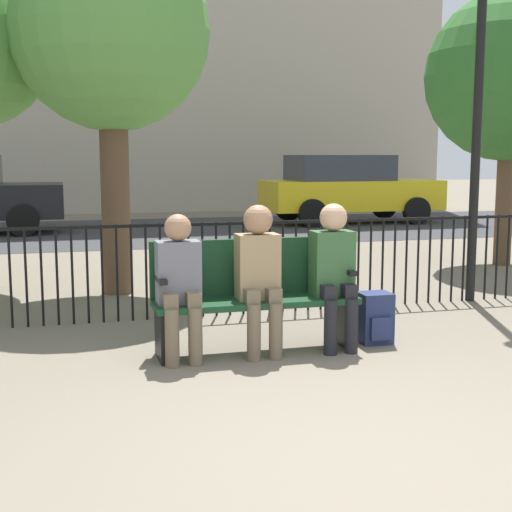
# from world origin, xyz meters

# --- Properties ---
(ground_plane) EXTENTS (80.00, 80.00, 0.00)m
(ground_plane) POSITION_xyz_m (0.00, 0.00, 0.00)
(ground_plane) COLOR #706656
(park_bench) EXTENTS (1.67, 0.45, 0.92)m
(park_bench) POSITION_xyz_m (0.00, 2.31, 0.49)
(park_bench) COLOR #14381E
(park_bench) RESTS_ON ground
(seated_person_0) EXTENTS (0.34, 0.39, 1.16)m
(seated_person_0) POSITION_xyz_m (-0.63, 2.17, 0.65)
(seated_person_0) COLOR brown
(seated_person_0) RESTS_ON ground
(seated_person_1) EXTENTS (0.34, 0.39, 1.22)m
(seated_person_1) POSITION_xyz_m (0.01, 2.18, 0.69)
(seated_person_1) COLOR brown
(seated_person_1) RESTS_ON ground
(seated_person_2) EXTENTS (0.34, 0.39, 1.21)m
(seated_person_2) POSITION_xyz_m (0.66, 2.18, 0.69)
(seated_person_2) COLOR black
(seated_person_2) RESTS_ON ground
(backpack) EXTENTS (0.27, 0.27, 0.44)m
(backpack) POSITION_xyz_m (1.07, 2.25, 0.21)
(backpack) COLOR navy
(backpack) RESTS_ON ground
(fence_railing) EXTENTS (9.01, 0.03, 0.95)m
(fence_railing) POSITION_xyz_m (-0.02, 3.65, 0.56)
(fence_railing) COLOR black
(fence_railing) RESTS_ON ground
(tree_2) EXTENTS (2.42, 2.42, 3.94)m
(tree_2) POSITION_xyz_m (4.78, 5.85, 2.72)
(tree_2) COLOR brown
(tree_2) RESTS_ON ground
(tree_3) EXTENTS (2.23, 2.23, 4.10)m
(tree_3) POSITION_xyz_m (-0.88, 5.14, 2.95)
(tree_3) COLOR brown
(tree_3) RESTS_ON ground
(lamp_post) EXTENTS (0.28, 0.28, 4.20)m
(lamp_post) POSITION_xyz_m (2.87, 3.64, 2.72)
(lamp_post) COLOR black
(lamp_post) RESTS_ON ground
(street_surface) EXTENTS (24.00, 6.00, 0.01)m
(street_surface) POSITION_xyz_m (0.00, 12.00, 0.00)
(street_surface) COLOR #333335
(street_surface) RESTS_ON ground
(parked_car_0) EXTENTS (4.20, 1.94, 1.62)m
(parked_car_0) POSITION_xyz_m (5.19, 12.71, 0.84)
(parked_car_0) COLOR yellow
(parked_car_0) RESTS_ON ground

